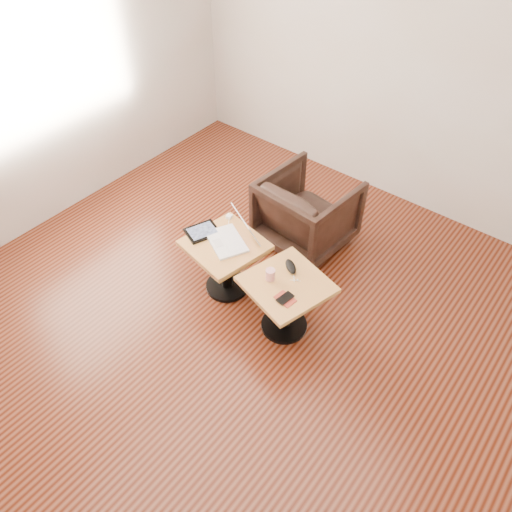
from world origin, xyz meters
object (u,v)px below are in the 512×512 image
Objects in this scene: side_table_left at (226,255)px; side_table_right at (286,294)px; laptop at (233,236)px; striped_cup at (270,275)px; armchair at (307,212)px.

side_table_right is (0.58, -0.03, 0.00)m from side_table_left.
laptop reaches higher than side_table_right.
striped_cup reaches higher than side_table_right.
side_table_right is 1.46× the size of laptop.
laptop is at bearing -174.50° from side_table_right.
side_table_right is at bearing 17.10° from laptop.
side_table_right is 0.91× the size of armchair.
laptop is at bearing 79.09° from side_table_left.
armchair is at bearing 89.19° from side_table_left.
armchair is (-0.42, 0.87, -0.03)m from side_table_right.
armchair reaches higher than side_table_left.
side_table_right is 7.57× the size of striped_cup.
side_table_left is 0.85m from armchair.
side_table_left is 0.17m from laptop.
striped_cup is at bearing 1.74° from side_table_left.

